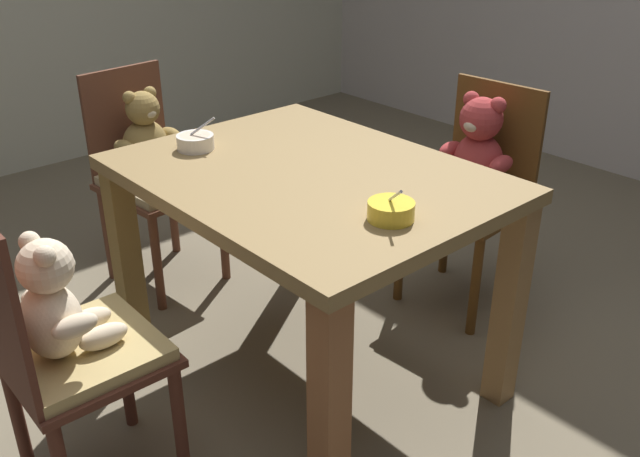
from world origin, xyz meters
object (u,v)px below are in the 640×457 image
at_px(teddy_chair_near_front, 63,334).
at_px(porridge_bowl_white_near_left, 195,142).
at_px(teddy_chair_near_left, 151,160).
at_px(porridge_bowl_yellow_near_right, 391,210).
at_px(dining_table, 308,210).
at_px(teddy_chair_far_center, 474,172).

bearing_deg(teddy_chair_near_front, porridge_bowl_white_near_left, 30.81).
distance_m(teddy_chair_near_left, porridge_bowl_yellow_near_right, 1.35).
xyz_separation_m(dining_table, porridge_bowl_yellow_near_right, (0.39, -0.06, 0.15)).
bearing_deg(teddy_chair_near_left, dining_table, -3.05).
xyz_separation_m(teddy_chair_far_center, porridge_bowl_white_near_left, (-0.43, -0.93, 0.23)).
height_order(dining_table, porridge_bowl_yellow_near_right, porridge_bowl_yellow_near_right).
bearing_deg(porridge_bowl_yellow_near_right, dining_table, 171.71).
height_order(dining_table, teddy_chair_near_front, teddy_chair_near_front).
relative_size(dining_table, porridge_bowl_white_near_left, 9.42).
relative_size(teddy_chair_far_center, porridge_bowl_yellow_near_right, 6.91).
bearing_deg(teddy_chair_far_center, teddy_chair_near_left, -53.83).
bearing_deg(teddy_chair_near_front, teddy_chair_near_left, 51.17).
height_order(teddy_chair_far_center, porridge_bowl_white_near_left, teddy_chair_far_center).
xyz_separation_m(dining_table, teddy_chair_near_left, (-0.93, -0.03, -0.09)).
bearing_deg(teddy_chair_near_left, porridge_bowl_yellow_near_right, -6.08).
distance_m(teddy_chair_near_front, teddy_chair_near_left, 1.19).
relative_size(teddy_chair_near_left, porridge_bowl_yellow_near_right, 6.99).
xyz_separation_m(teddy_chair_near_front, porridge_bowl_yellow_near_right, (0.41, 0.73, 0.25)).
distance_m(dining_table, porridge_bowl_yellow_near_right, 0.43).
xyz_separation_m(teddy_chair_near_front, teddy_chair_near_left, (-0.91, 0.76, 0.00)).
bearing_deg(dining_table, teddy_chair_far_center, 87.04).
bearing_deg(porridge_bowl_white_near_left, dining_table, 20.39).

